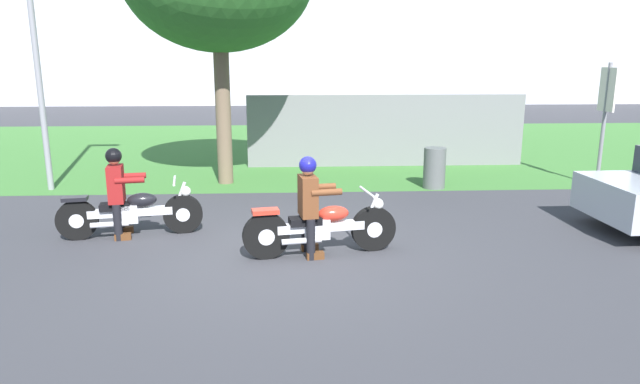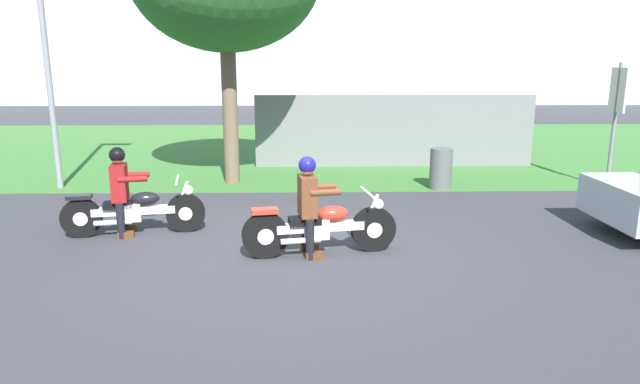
# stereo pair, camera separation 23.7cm
# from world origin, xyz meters

# --- Properties ---
(ground) EXTENTS (120.00, 120.00, 0.00)m
(ground) POSITION_xyz_m (0.00, 0.00, 0.00)
(ground) COLOR #38383D
(grass_verge) EXTENTS (60.00, 12.00, 0.01)m
(grass_verge) POSITION_xyz_m (0.00, 9.85, 0.00)
(grass_verge) COLOR #3D7533
(grass_verge) RESTS_ON ground
(motorcycle_lead) EXTENTS (2.17, 0.72, 0.88)m
(motorcycle_lead) POSITION_xyz_m (0.52, 0.10, 0.39)
(motorcycle_lead) COLOR black
(motorcycle_lead) RESTS_ON ground
(rider_lead) EXTENTS (0.60, 0.52, 1.40)m
(rider_lead) POSITION_xyz_m (0.35, 0.07, 0.82)
(rider_lead) COLOR black
(rider_lead) RESTS_ON ground
(motorcycle_follow) EXTENTS (2.15, 0.72, 0.86)m
(motorcycle_follow) POSITION_xyz_m (-2.36, 1.08, 0.38)
(motorcycle_follow) COLOR black
(motorcycle_follow) RESTS_ON ground
(rider_follow) EXTENTS (0.60, 0.52, 1.38)m
(rider_follow) POSITION_xyz_m (-2.52, 1.06, 0.81)
(rider_follow) COLOR black
(rider_follow) RESTS_ON ground
(trash_can) EXTENTS (0.46, 0.46, 0.86)m
(trash_can) POSITION_xyz_m (3.12, 4.12, 0.43)
(trash_can) COLOR #595E5B
(trash_can) RESTS_ON ground
(sign_banner) EXTENTS (0.08, 0.60, 2.60)m
(sign_banner) POSITION_xyz_m (6.70, 4.15, 1.72)
(sign_banner) COLOR gray
(sign_banner) RESTS_ON ground
(fence_segment) EXTENTS (7.00, 0.06, 1.80)m
(fence_segment) POSITION_xyz_m (2.52, 6.66, 0.90)
(fence_segment) COLOR slate
(fence_segment) RESTS_ON ground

